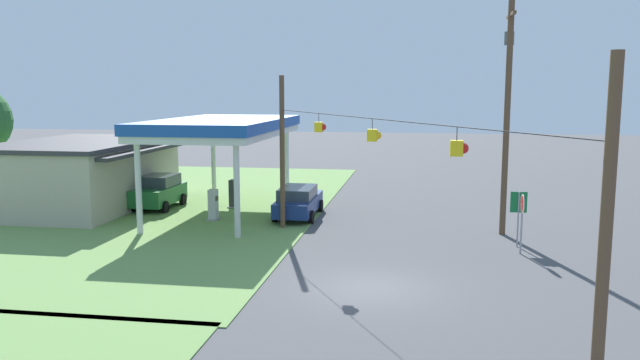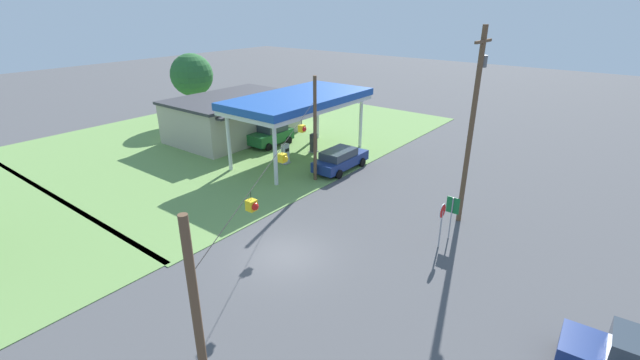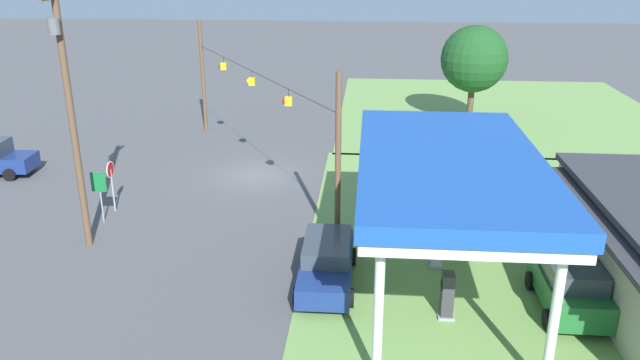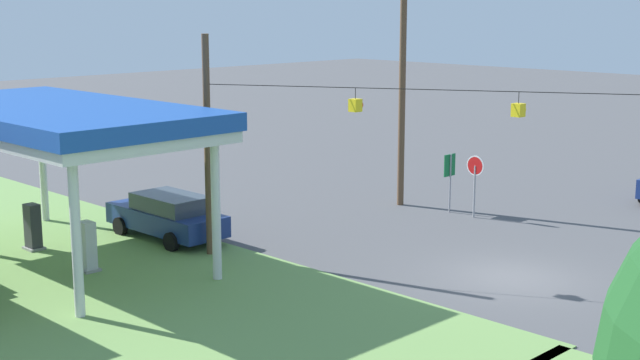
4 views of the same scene
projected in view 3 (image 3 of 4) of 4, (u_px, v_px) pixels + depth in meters
ground_plane at (256, 175)px, 34.43m from camera, size 160.00×160.00×0.00m
grass_verge_opposite_corner at (497, 111)px, 48.15m from camera, size 24.00×24.00×0.04m
gas_station_canopy at (450, 169)px, 21.21m from camera, size 12.12×6.14×5.20m
fuel_pump_near at (437, 249)px, 24.23m from camera, size 0.71×0.56×1.64m
fuel_pump_far at (447, 296)px, 20.91m from camera, size 0.71×0.56×1.64m
car_at_pumps_front at (327, 261)px, 23.07m from camera, size 5.09×2.14×1.67m
car_at_pumps_rear at (570, 285)px, 21.23m from camera, size 4.16×2.14×1.91m
stop_sign_roadside at (111, 175)px, 29.10m from camera, size 0.80×0.08×2.50m
route_sign at (99, 187)px, 27.96m from camera, size 0.10×0.70×2.40m
utility_pole_main at (69, 105)px, 24.24m from camera, size 2.20×0.44×10.87m
signal_span_gantry at (253, 104)px, 33.04m from camera, size 17.60×10.24×7.42m
tree_west_verge at (474, 59)px, 43.24m from camera, size 4.62×4.62×6.92m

